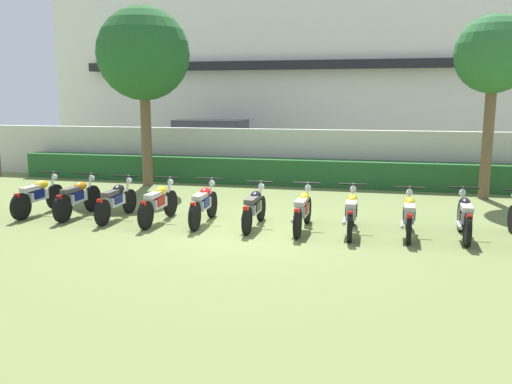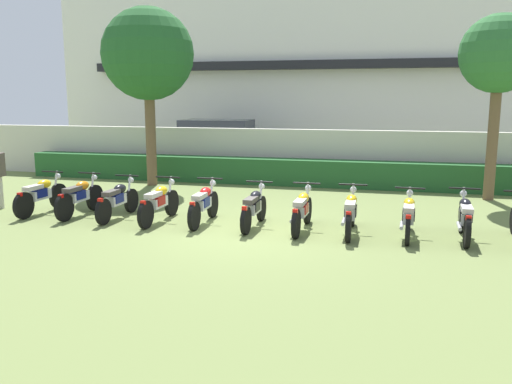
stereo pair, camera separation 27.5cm
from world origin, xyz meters
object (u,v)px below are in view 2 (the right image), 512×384
motorcycle_in_row_2 (117,200)px  motorcycle_in_row_1 (80,197)px  parked_car (221,144)px  motorcycle_in_row_4 (204,204)px  tree_far_side (499,56)px  motorcycle_in_row_0 (41,195)px  motorcycle_in_row_3 (159,202)px  motorcycle_in_row_9 (465,217)px  motorcycle_in_row_6 (302,210)px  motorcycle_in_row_7 (351,212)px  motorcycle_in_row_5 (254,207)px  tree_near_inspector (148,55)px  motorcycle_in_row_8 (408,216)px

motorcycle_in_row_2 → motorcycle_in_row_1: bearing=88.3°
parked_car → motorcycle_in_row_4: (2.55, -9.13, -0.49)m
tree_far_side → motorcycle_in_row_0: (-10.78, -4.52, -3.38)m
motorcycle_in_row_3 → motorcycle_in_row_9: 6.47m
motorcycle_in_row_4 → motorcycle_in_row_6: 2.22m
motorcycle_in_row_3 → motorcycle_in_row_7: 4.26m
motorcycle_in_row_6 → parked_car: bearing=28.7°
motorcycle_in_row_1 → motorcycle_in_row_6: 5.33m
motorcycle_in_row_4 → motorcycle_in_row_7: bearing=-93.1°
motorcycle_in_row_4 → motorcycle_in_row_9: motorcycle_in_row_9 is taller
motorcycle_in_row_3 → motorcycle_in_row_4: same height
motorcycle_in_row_5 → motorcycle_in_row_3: bearing=91.8°
motorcycle_in_row_2 → tree_near_inspector: bearing=15.6°
motorcycle_in_row_6 → motorcycle_in_row_7: bearing=-89.9°
motorcycle_in_row_1 → motorcycle_in_row_7: (6.34, -0.14, -0.01)m
tree_far_side → motorcycle_in_row_0: 12.16m
motorcycle_in_row_7 → motorcycle_in_row_9: (2.21, 0.09, 0.00)m
motorcycle_in_row_1 → motorcycle_in_row_6: (5.33, -0.12, -0.01)m
tree_far_side → motorcycle_in_row_6: (-4.41, -4.64, -3.39)m
parked_car → motorcycle_in_row_2: parked_car is taller
motorcycle_in_row_3 → motorcycle_in_row_1: bearing=88.1°
motorcycle_in_row_9 → motorcycle_in_row_2: bearing=92.2°
motorcycle_in_row_4 → tree_far_side: bearing=-56.6°
motorcycle_in_row_7 → motorcycle_in_row_4: bearing=87.3°
tree_near_inspector → motorcycle_in_row_8: (7.74, -4.66, -3.60)m
motorcycle_in_row_0 → motorcycle_in_row_3: 3.13m
motorcycle_in_row_6 → motorcycle_in_row_9: 3.22m
motorcycle_in_row_3 → motorcycle_in_row_2: bearing=86.6°
motorcycle_in_row_3 → motorcycle_in_row_5: 2.19m
tree_far_side → motorcycle_in_row_2: tree_far_side is taller
motorcycle_in_row_5 → motorcycle_in_row_9: 4.27m
motorcycle_in_row_7 → motorcycle_in_row_0: bearing=88.2°
motorcycle_in_row_2 → tree_far_side: bearing=-62.4°
parked_car → motorcycle_in_row_3: bearing=-81.5°
parked_car → motorcycle_in_row_5: 9.92m
motorcycle_in_row_6 → motorcycle_in_row_8: size_ratio=1.06×
tree_far_side → motorcycle_in_row_8: tree_far_side is taller
motorcycle_in_row_2 → motorcycle_in_row_6: bearing=-91.1°
tree_near_inspector → tree_far_side: bearing=-0.1°
motorcycle_in_row_5 → motorcycle_in_row_6: (1.05, -0.03, 0.01)m
motorcycle_in_row_9 → motorcycle_in_row_6: bearing=93.5°
motorcycle_in_row_4 → motorcycle_in_row_3: bearing=94.2°
motorcycle_in_row_0 → motorcycle_in_row_6: bearing=-88.7°
tree_far_side → motorcycle_in_row_1: (-9.74, -4.51, -3.37)m
parked_car → motorcycle_in_row_2: size_ratio=2.39×
motorcycle_in_row_6 → motorcycle_in_row_7: motorcycle_in_row_7 is taller
tree_near_inspector → motorcycle_in_row_0: (-0.78, -4.53, -3.59)m
parked_car → motorcycle_in_row_5: parked_car is taller
motorcycle_in_row_0 → motorcycle_in_row_8: bearing=-88.5°
parked_car → motorcycle_in_row_5: size_ratio=2.45×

